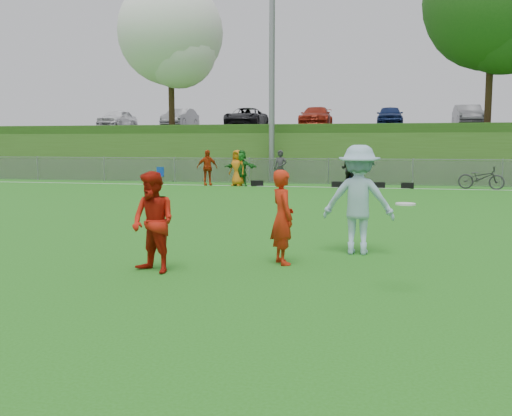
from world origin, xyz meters
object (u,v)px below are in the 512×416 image
(recycling_bin, at_px, (353,178))
(bicycle, at_px, (481,178))
(player_blue, at_px, (359,200))
(player_red_left, at_px, (282,217))
(frisbee, at_px, (405,204))
(player_red_center, at_px, (153,222))

(recycling_bin, height_order, bicycle, bicycle)
(player_blue, height_order, recycling_bin, player_blue)
(player_red_left, height_order, recycling_bin, player_red_left)
(player_red_left, relative_size, bicycle, 0.81)
(player_red_left, height_order, frisbee, player_red_left)
(player_red_left, relative_size, player_blue, 0.80)
(player_red_center, xyz_separation_m, recycling_bin, (2.16, 18.15, -0.37))
(player_red_center, relative_size, player_blue, 0.80)
(player_red_center, height_order, recycling_bin, player_red_center)
(bicycle, bearing_deg, player_blue, -177.38)
(player_blue, bearing_deg, recycling_bin, -84.29)
(recycling_bin, distance_m, bicycle, 5.54)
(player_red_center, relative_size, bicycle, 0.81)
(player_red_left, bearing_deg, bicycle, -49.47)
(player_blue, bearing_deg, player_red_center, 38.74)
(frisbee, relative_size, bicycle, 0.13)
(player_blue, xyz_separation_m, bicycle, (4.66, 15.98, -0.48))
(player_red_left, height_order, player_blue, player_blue)
(player_red_left, relative_size, frisbee, 6.03)
(player_blue, relative_size, recycling_bin, 2.37)
(bicycle, bearing_deg, player_red_left, -179.98)
(player_red_center, bearing_deg, frisbee, 17.37)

